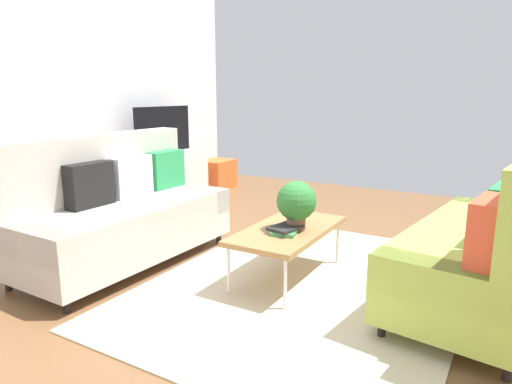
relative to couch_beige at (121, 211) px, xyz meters
The scene contains 15 objects.
ground_plane 1.39m from the couch_beige, 75.47° to the right, with size 7.68×7.68×0.00m, color brown.
wall_far 1.85m from the couch_beige, 77.76° to the left, with size 6.40×0.12×2.90m, color silver.
area_rug 1.72m from the couch_beige, 78.30° to the right, with size 2.90×2.20×0.01m, color beige.
couch_beige is the anchor object (origin of this frame).
couch_green 2.92m from the couch_beige, 76.94° to the right, with size 2.00×1.09×1.10m.
coffee_table 1.48m from the couch_beige, 74.82° to the right, with size 1.10×0.56×0.42m.
tv_console 2.23m from the couch_beige, 32.16° to the left, with size 1.40×0.44×0.64m, color silver.
tv 2.27m from the couch_beige, 31.72° to the left, with size 1.00×0.20×0.64m.
storage_trunk 3.18m from the couch_beige, 19.97° to the left, with size 0.52×0.40×0.44m, color orange.
potted_plant 1.55m from the couch_beige, 75.63° to the right, with size 0.31×0.31×0.38m.
table_book_0 1.48m from the couch_beige, 79.91° to the right, with size 0.24×0.18×0.03m, color #3F8C4C.
table_book_1 1.48m from the couch_beige, 79.91° to the right, with size 0.24×0.18×0.03m, color #262626.
vase_0 1.81m from the couch_beige, 43.44° to the left, with size 0.12×0.12×0.15m, color #B24C4C.
bottle_0 1.89m from the couch_beige, 37.66° to the left, with size 0.05×0.05×0.17m, color #3359B2.
bottle_1 1.97m from the couch_beige, 35.88° to the left, with size 0.06×0.06×0.19m, color #262626.
Camera 1 is at (-3.00, -1.64, 1.45)m, focal length 31.76 mm.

